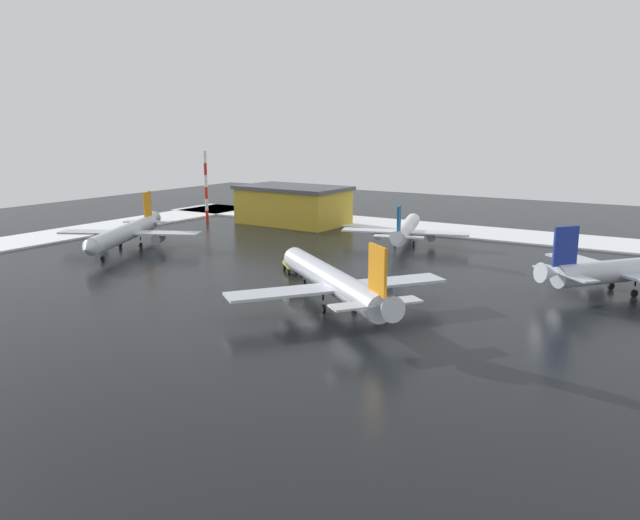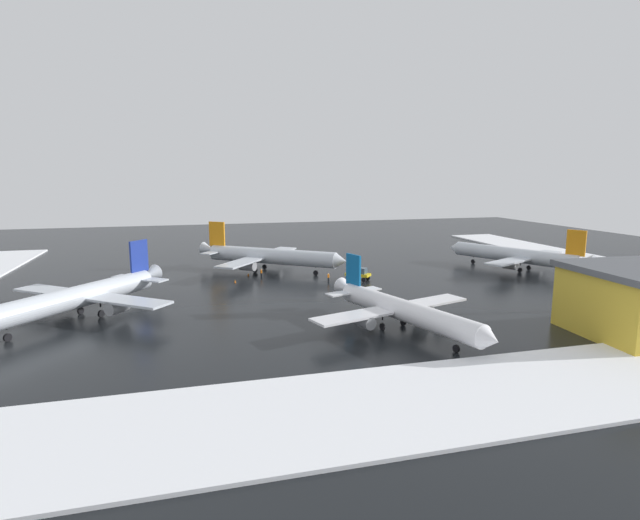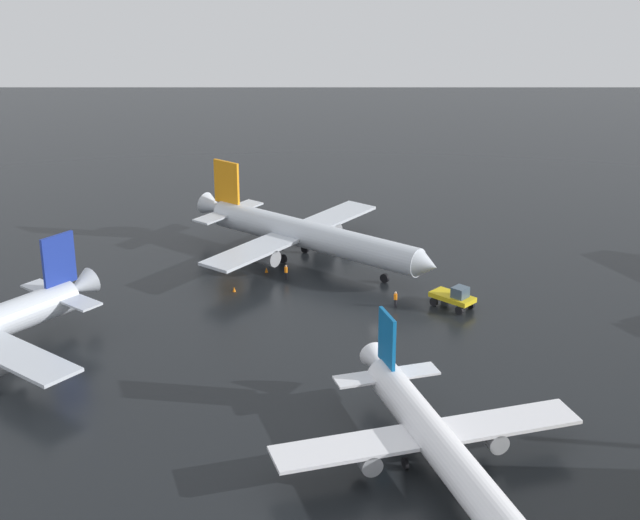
# 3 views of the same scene
# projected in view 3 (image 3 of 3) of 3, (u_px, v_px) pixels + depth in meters

# --- Properties ---
(ground_plane) EXTENTS (240.00, 240.00, 0.00)m
(ground_plane) POSITION_uv_depth(u_px,v_px,m) (379.00, 310.00, 100.96)
(ground_plane) COLOR black
(airplane_parked_starboard) EXTENTS (28.50, 25.19, 10.01)m
(airplane_parked_starboard) POSITION_uv_depth(u_px,v_px,m) (304.00, 235.00, 112.78)
(airplane_parked_starboard) COLOR silver
(airplane_parked_starboard) RESTS_ON ground_plane
(airplane_far_rear) EXTENTS (23.95, 28.44, 8.64)m
(airplane_far_rear) POSITION_uv_depth(u_px,v_px,m) (435.00, 443.00, 71.36)
(airplane_far_rear) COLOR white
(airplane_far_rear) RESTS_ON ground_plane
(pushback_tug) EXTENTS (4.87, 4.74, 2.50)m
(pushback_tug) POSITION_uv_depth(u_px,v_px,m) (451.00, 296.00, 100.99)
(pushback_tug) COLOR gold
(pushback_tug) RESTS_ON ground_plane
(ground_crew_by_nose_gear) EXTENTS (0.36, 0.36, 1.71)m
(ground_crew_by_nose_gear) POSITION_uv_depth(u_px,v_px,m) (392.00, 298.00, 101.34)
(ground_crew_by_nose_gear) COLOR black
(ground_crew_by_nose_gear) RESTS_ON ground_plane
(ground_crew_near_tug) EXTENTS (0.36, 0.36, 1.71)m
(ground_crew_near_tug) POSITION_uv_depth(u_px,v_px,m) (282.00, 271.00, 108.40)
(ground_crew_near_tug) COLOR black
(ground_crew_near_tug) RESTS_ON ground_plane
(traffic_cone_near_nose) EXTENTS (0.36, 0.36, 0.55)m
(traffic_cone_near_nose) POSITION_uv_depth(u_px,v_px,m) (263.00, 270.00, 110.70)
(traffic_cone_near_nose) COLOR orange
(traffic_cone_near_nose) RESTS_ON ground_plane
(traffic_cone_mid_line) EXTENTS (0.36, 0.36, 0.55)m
(traffic_cone_mid_line) POSITION_uv_depth(u_px,v_px,m) (231.00, 289.00, 105.37)
(traffic_cone_mid_line) COLOR orange
(traffic_cone_mid_line) RESTS_ON ground_plane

